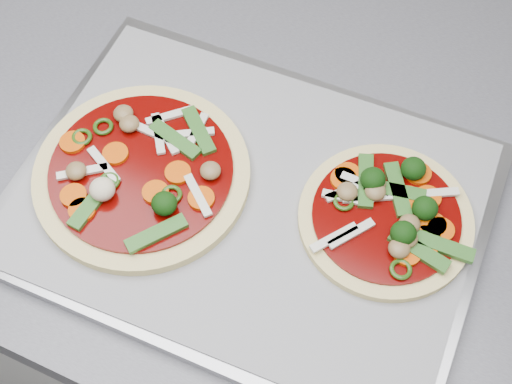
% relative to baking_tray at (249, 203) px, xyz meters
% --- Properties ---
extents(base_cabinet, '(3.60, 0.60, 0.86)m').
position_rel_baking_tray_xyz_m(base_cabinet, '(0.02, 0.08, -0.48)').
color(base_cabinet, silver).
rests_on(base_cabinet, ground).
extents(countertop, '(3.60, 0.60, 0.04)m').
position_rel_baking_tray_xyz_m(countertop, '(0.02, 0.08, -0.03)').
color(countertop, slate).
rests_on(countertop, base_cabinet).
extents(baking_tray, '(0.45, 0.33, 0.01)m').
position_rel_baking_tray_xyz_m(baking_tray, '(0.00, 0.00, 0.00)').
color(baking_tray, gray).
rests_on(baking_tray, countertop).
extents(parchment, '(0.43, 0.32, 0.00)m').
position_rel_baking_tray_xyz_m(parchment, '(0.00, 0.00, 0.01)').
color(parchment, gray).
rests_on(parchment, baking_tray).
extents(pizza_left, '(0.27, 0.27, 0.04)m').
position_rel_baking_tray_xyz_m(pizza_left, '(-0.10, -0.02, 0.02)').
color(pizza_left, '#E1CE84').
rests_on(pizza_left, parchment).
extents(pizza_right, '(0.22, 0.22, 0.03)m').
position_rel_baking_tray_xyz_m(pizza_right, '(0.13, 0.03, 0.02)').
color(pizza_right, '#E1CE84').
rests_on(pizza_right, parchment).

